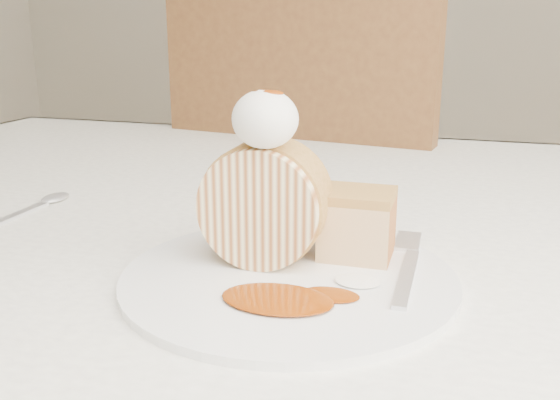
% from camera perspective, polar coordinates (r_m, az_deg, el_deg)
% --- Properties ---
extents(table, '(1.40, 0.90, 0.75)m').
position_cam_1_polar(table, '(0.71, 1.94, -7.34)').
color(table, white).
rests_on(table, ground).
extents(chair_far, '(0.54, 0.54, 1.01)m').
position_cam_1_polar(chair_far, '(1.22, 3.61, -1.26)').
color(chair_far, brown).
rests_on(chair_far, ground).
extents(plate, '(0.26, 0.26, 0.01)m').
position_cam_1_polar(plate, '(0.48, 0.80, -7.11)').
color(plate, white).
rests_on(plate, table).
extents(roulade_slice, '(0.10, 0.05, 0.10)m').
position_cam_1_polar(roulade_slice, '(0.49, -1.42, -0.32)').
color(roulade_slice, '#FFEDB1').
rests_on(roulade_slice, plate).
extents(cake_chunk, '(0.06, 0.05, 0.05)m').
position_cam_1_polar(cake_chunk, '(0.51, 7.08, -2.54)').
color(cake_chunk, '#B88245').
rests_on(cake_chunk, plate).
extents(whipped_cream, '(0.05, 0.05, 0.04)m').
position_cam_1_polar(whipped_cream, '(0.46, -1.37, 7.40)').
color(whipped_cream, white).
rests_on(whipped_cream, roulade_slice).
extents(caramel_drizzle, '(0.02, 0.02, 0.01)m').
position_cam_1_polar(caramel_drizzle, '(0.46, -1.19, 10.44)').
color(caramel_drizzle, '#7E2E05').
rests_on(caramel_drizzle, whipped_cream).
extents(caramel_pool, '(0.08, 0.05, 0.00)m').
position_cam_1_polar(caramel_pool, '(0.44, -0.25, -9.02)').
color(caramel_pool, '#7E2E05').
rests_on(caramel_pool, plate).
extents(fork, '(0.02, 0.15, 0.00)m').
position_cam_1_polar(fork, '(0.48, 11.50, -6.95)').
color(fork, silver).
rests_on(fork, plate).
extents(spoon, '(0.02, 0.14, 0.00)m').
position_cam_1_polar(spoon, '(0.68, -23.62, -1.59)').
color(spoon, silver).
rests_on(spoon, table).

